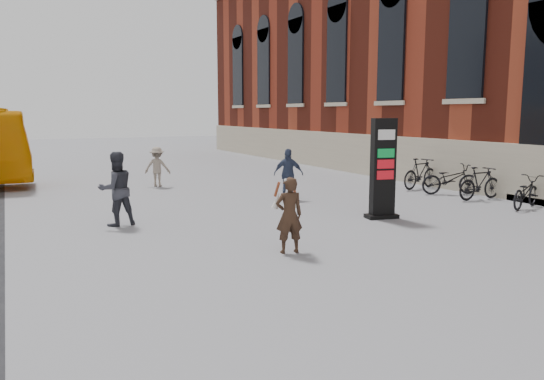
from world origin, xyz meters
name	(u,v)px	position (x,y,z in m)	size (l,w,h in m)	color
ground	(271,246)	(0.00, 0.00, 0.00)	(100.00, 100.00, 0.00)	#9E9EA3
info_pylon	(383,169)	(3.92, 1.33, 1.31)	(0.90, 0.57, 2.62)	black
woman	(289,214)	(0.07, -0.64, 0.78)	(0.64, 0.60, 1.52)	black
pedestrian_a	(116,189)	(-2.50, 3.52, 0.91)	(0.89, 0.69, 1.82)	#33343D
pedestrian_b	(157,167)	(0.18, 9.95, 0.74)	(0.96, 0.55, 1.49)	gray
pedestrian_c	(289,174)	(3.21, 5.19, 0.81)	(0.95, 0.40, 1.62)	#35405D
bike_4	(526,192)	(8.60, 0.64, 0.47)	(0.63, 1.79, 0.94)	black
bike_5	(480,183)	(8.60, 2.32, 0.53)	(0.50, 1.78, 1.07)	black
bike_6	(450,179)	(8.60, 3.61, 0.52)	(0.69, 1.98, 1.04)	black
bike_7	(420,173)	(8.60, 5.06, 0.57)	(0.53, 1.88, 1.13)	black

